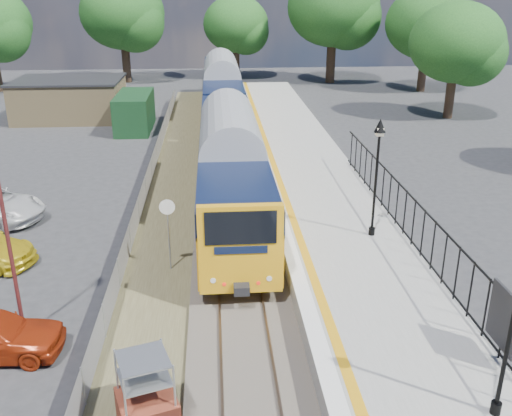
{
  "coord_description": "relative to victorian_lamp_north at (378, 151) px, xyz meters",
  "views": [
    {
      "loc": [
        -0.74,
        -13.96,
        10.06
      ],
      "look_at": [
        0.79,
        6.39,
        2.0
      ],
      "focal_mm": 40.0,
      "sensor_mm": 36.0,
      "label": 1
    }
  ],
  "objects": [
    {
      "name": "wire_fence",
      "position": [
        -9.5,
        6.0,
        -3.7
      ],
      "size": [
        0.06,
        52.0,
        1.2
      ],
      "color": "#999EA3",
      "rests_on": "ground"
    },
    {
      "name": "carpark_lamp",
      "position": [
        -12.01,
        -4.64,
        -0.3
      ],
      "size": [
        0.25,
        0.5,
        7.01
      ],
      "color": "#541D1C",
      "rests_on": "ground"
    },
    {
      "name": "brick_plinth",
      "position": [
        -7.8,
        -8.98,
        -3.28
      ],
      "size": [
        1.66,
        1.66,
        2.13
      ],
      "rotation": [
        0.0,
        0.0,
        0.32
      ],
      "color": "maroon",
      "rests_on": "ground"
    },
    {
      "name": "train",
      "position": [
        -5.3,
        16.63,
        -1.96
      ],
      "size": [
        2.82,
        40.83,
        3.51
      ],
      "color": "orange",
      "rests_on": "ground"
    },
    {
      "name": "platform",
      "position": [
        -1.1,
        2.0,
        -3.85
      ],
      "size": [
        5.0,
        70.0,
        0.9
      ],
      "primitive_type": "cube",
      "color": "gray",
      "rests_on": "ground"
    },
    {
      "name": "ground",
      "position": [
        -5.3,
        -6.0,
        -4.3
      ],
      "size": [
        120.0,
        120.0,
        0.0
      ],
      "primitive_type": "plane",
      "color": "#2D2D30",
      "rests_on": "ground"
    },
    {
      "name": "track_bed",
      "position": [
        -5.77,
        3.67,
        -4.21
      ],
      "size": [
        5.9,
        80.0,
        0.29
      ],
      "color": "#473F38",
      "rests_on": "ground"
    },
    {
      "name": "outbuilding",
      "position": [
        -16.21,
        25.21,
        -2.78
      ],
      "size": [
        10.8,
        10.1,
        3.12
      ],
      "color": "tan",
      "rests_on": "ground"
    },
    {
      "name": "platform_edge",
      "position": [
        -3.16,
        2.0,
        -3.39
      ],
      "size": [
        0.9,
        70.0,
        0.01
      ],
      "color": "silver",
      "rests_on": "platform"
    },
    {
      "name": "tree_line",
      "position": [
        -3.9,
        36.0,
        2.31
      ],
      "size": [
        56.8,
        43.8,
        11.88
      ],
      "color": "#332319",
      "rests_on": "ground"
    },
    {
      "name": "palisade_fence",
      "position": [
        1.25,
        -3.76,
        -2.46
      ],
      "size": [
        0.12,
        26.0,
        2.0
      ],
      "color": "black",
      "rests_on": "platform"
    },
    {
      "name": "speed_sign",
      "position": [
        -7.8,
        -0.69,
        -2.35
      ],
      "size": [
        0.58,
        0.11,
        2.86
      ],
      "rotation": [
        0.0,
        0.0,
        0.07
      ],
      "color": "#999EA3",
      "rests_on": "ground"
    },
    {
      "name": "victorian_lamp_north",
      "position": [
        0.0,
        0.0,
        0.0
      ],
      "size": [
        0.44,
        0.44,
        4.6
      ],
      "color": "black",
      "rests_on": "platform"
    }
  ]
}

